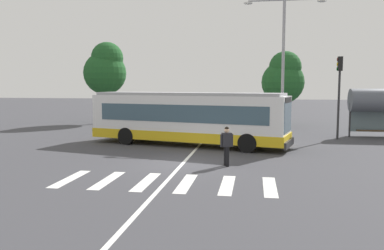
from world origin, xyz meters
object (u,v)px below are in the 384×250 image
object	(u,v)px
pedestrian_crossing_street	(227,144)
parked_car_red	(187,118)
twin_arm_street_lamp	(283,52)
parked_car_white	(220,118)
traffic_light_far_corner	(339,85)
background_tree_left	(106,69)
background_tree_right	(284,78)
parked_car_charcoal	(250,119)
city_transit_bus	(188,118)

from	to	relation	value
pedestrian_crossing_street	parked_car_red	xyz separation A→B (m)	(-4.33, 15.02, -0.20)
pedestrian_crossing_street	twin_arm_street_lamp	world-z (taller)	twin_arm_street_lamp
parked_car_white	traffic_light_far_corner	size ratio (longest dim) A/B	0.87
twin_arm_street_lamp	background_tree_left	world-z (taller)	twin_arm_street_lamp
background_tree_right	background_tree_left	bearing A→B (deg)	179.94
traffic_light_far_corner	parked_car_charcoal	bearing A→B (deg)	136.36
parked_car_red	background_tree_left	size ratio (longest dim) A/B	0.63
pedestrian_crossing_street	background_tree_left	world-z (taller)	background_tree_left
city_transit_bus	pedestrian_crossing_street	xyz separation A→B (m)	(2.65, -5.62, -0.62)
parked_car_charcoal	twin_arm_street_lamp	world-z (taller)	twin_arm_street_lamp
parked_car_white	twin_arm_street_lamp	bearing A→B (deg)	-46.42
parked_car_charcoal	traffic_light_far_corner	distance (m)	8.27
twin_arm_street_lamp	background_tree_right	world-z (taller)	twin_arm_street_lamp
twin_arm_street_lamp	city_transit_bus	bearing A→B (deg)	-139.77
parked_car_charcoal	background_tree_right	world-z (taller)	background_tree_right
parked_car_white	pedestrian_crossing_street	bearing A→B (deg)	-83.88
parked_car_red	twin_arm_street_lamp	xyz separation A→B (m)	(7.34, -4.61, 4.95)
traffic_light_far_corner	background_tree_right	size ratio (longest dim) A/B	0.84
pedestrian_crossing_street	twin_arm_street_lamp	size ratio (longest dim) A/B	0.19
pedestrian_crossing_street	background_tree_right	distance (m)	17.99
parked_car_white	background_tree_left	world-z (taller)	background_tree_left
parked_car_charcoal	background_tree_left	distance (m)	13.88
city_transit_bus	parked_car_white	bearing A→B (deg)	84.01
traffic_light_far_corner	twin_arm_street_lamp	size ratio (longest dim) A/B	0.57
parked_car_charcoal	background_tree_right	xyz separation A→B (m)	(2.72, 2.41, 3.31)
city_transit_bus	background_tree_right	size ratio (longest dim) A/B	1.89
pedestrian_crossing_street	parked_car_red	size ratio (longest dim) A/B	0.37
twin_arm_street_lamp	parked_car_red	bearing A→B (deg)	147.86
pedestrian_crossing_street	parked_car_charcoal	world-z (taller)	pedestrian_crossing_street
pedestrian_crossing_street	parked_car_red	distance (m)	15.63
city_transit_bus	parked_car_charcoal	bearing A→B (deg)	69.53
city_transit_bus	background_tree_right	distance (m)	13.50
pedestrian_crossing_street	background_tree_right	xyz separation A→B (m)	(3.55, 17.36, 3.11)
city_transit_bus	traffic_light_far_corner	size ratio (longest dim) A/B	2.26
pedestrian_crossing_street	parked_car_white	bearing A→B (deg)	96.12
traffic_light_far_corner	background_tree_right	world-z (taller)	background_tree_right
parked_car_red	background_tree_right	bearing A→B (deg)	16.54
parked_car_charcoal	background_tree_right	size ratio (longest dim) A/B	0.72
parked_car_charcoal	traffic_light_far_corner	xyz separation A→B (m)	(5.65, -5.39, 2.74)
parked_car_red	twin_arm_street_lamp	bearing A→B (deg)	-32.14
pedestrian_crossing_street	parked_car_white	xyz separation A→B (m)	(-1.64, 15.29, -0.20)
pedestrian_crossing_street	city_transit_bus	bearing A→B (deg)	115.24
city_transit_bus	parked_car_white	size ratio (longest dim) A/B	2.60
twin_arm_street_lamp	background_tree_right	xyz separation A→B (m)	(0.54, 6.95, -1.64)
traffic_light_far_corner	parked_car_white	bearing A→B (deg)	144.82
parked_car_red	background_tree_left	xyz separation A→B (m)	(-7.85, 2.36, 4.17)
parked_car_white	parked_car_charcoal	distance (m)	2.49
background_tree_left	parked_car_charcoal	bearing A→B (deg)	-10.55
pedestrian_crossing_street	parked_car_white	world-z (taller)	pedestrian_crossing_street
pedestrian_crossing_street	twin_arm_street_lamp	xyz separation A→B (m)	(3.00, 10.41, 4.74)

